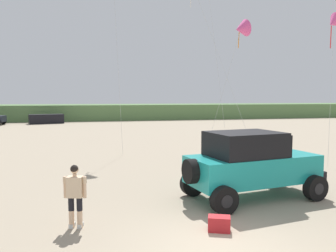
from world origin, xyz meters
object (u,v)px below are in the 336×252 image
at_px(kite_red_delta, 241,29).
at_px(jeep, 251,163).
at_px(distant_sedan, 46,119).
at_px(kite_black_sled, 334,22).
at_px(person_watching, 75,193).
at_px(cooler_box, 219,224).

bearing_deg(kite_red_delta, jeep, -112.67).
bearing_deg(distant_sedan, kite_red_delta, -72.59).
xyz_separation_m(distant_sedan, kite_black_sled, (19.11, -29.09, 7.02)).
bearing_deg(person_watching, jeep, 13.73).
relative_size(jeep, distant_sedan, 1.19).
xyz_separation_m(kite_black_sled, kite_red_delta, (-3.79, 4.01, 0.25)).
height_order(person_watching, distant_sedan, person_watching).
distance_m(distant_sedan, kite_black_sled, 35.51).
xyz_separation_m(person_watching, cooler_box, (3.58, -1.04, -0.75)).
bearing_deg(kite_red_delta, person_watching, -129.98).
bearing_deg(cooler_box, kite_black_sled, 62.99).
distance_m(cooler_box, kite_black_sled, 15.64).
distance_m(jeep, kite_black_sled, 12.40).
bearing_deg(person_watching, kite_red_delta, 50.02).
height_order(cooler_box, kite_red_delta, kite_red_delta).
relative_size(jeep, cooler_box, 8.92).
bearing_deg(kite_black_sled, person_watching, -149.91).
relative_size(cooler_box, kite_red_delta, 0.07).
height_order(distant_sedan, kite_black_sled, kite_black_sled).
height_order(jeep, kite_black_sled, kite_black_sled).
relative_size(distant_sedan, kite_black_sled, 0.51).
bearing_deg(kite_black_sled, distant_sedan, 123.31).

